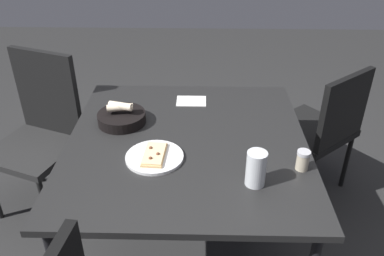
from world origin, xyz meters
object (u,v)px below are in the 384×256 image
at_px(pizza_plate, 154,156).
at_px(chair_near, 322,125).
at_px(beer_glass, 256,170).
at_px(chair_far, 40,126).
at_px(dining_table, 187,150).
at_px(bread_basket, 121,117).
at_px(pepper_shaker, 303,161).

relative_size(pizza_plate, chair_near, 0.29).
bearing_deg(pizza_plate, beer_glass, 158.86).
xyz_separation_m(chair_near, chair_far, (1.67, 0.12, 0.04)).
bearing_deg(beer_glass, pizza_plate, -21.14).
xyz_separation_m(dining_table, bread_basket, (0.33, -0.16, 0.09)).
relative_size(dining_table, bread_basket, 4.92).
relative_size(dining_table, beer_glass, 7.87).
distance_m(bread_basket, chair_far, 0.65).
height_order(pepper_shaker, chair_near, chair_near).
height_order(pizza_plate, beer_glass, beer_glass).
distance_m(pizza_plate, chair_near, 1.19).
relative_size(bread_basket, chair_near, 0.27).
distance_m(dining_table, pepper_shaker, 0.53).
bearing_deg(beer_glass, chair_near, -121.38).
distance_m(bread_basket, chair_near, 1.23).
height_order(dining_table, pizza_plate, pizza_plate).
bearing_deg(chair_far, pizza_plate, 142.18).
bearing_deg(pizza_plate, chair_near, -143.39).
xyz_separation_m(pepper_shaker, chair_far, (1.36, -0.63, -0.23)).
xyz_separation_m(pizza_plate, pepper_shaker, (-0.62, 0.06, 0.03)).
xyz_separation_m(bread_basket, beer_glass, (-0.61, 0.46, 0.03)).
relative_size(chair_near, chair_far, 0.90).
bearing_deg(bread_basket, beer_glass, 142.89).
relative_size(beer_glass, chair_far, 0.15).
relative_size(bread_basket, chair_far, 0.25).
relative_size(beer_glass, pepper_shaker, 1.68).
bearing_deg(dining_table, pizza_plate, 46.93).
height_order(beer_glass, chair_near, beer_glass).
bearing_deg(pizza_plate, bread_basket, -57.09).
bearing_deg(pepper_shaker, beer_glass, 26.16).
xyz_separation_m(pizza_plate, beer_glass, (-0.41, 0.16, 0.05)).
relative_size(bread_basket, pepper_shaker, 2.69).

